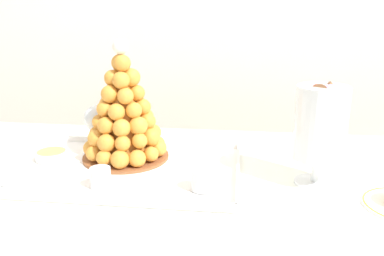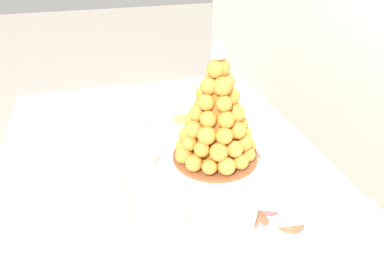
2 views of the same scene
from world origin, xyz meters
name	(u,v)px [view 1 (image 1 of 2)]	position (x,y,z in m)	size (l,w,h in m)	color
buffet_table	(186,220)	(0.00, 0.00, 0.63)	(1.65, 0.93, 0.73)	brown
serving_tray	(115,168)	(-0.20, 0.07, 0.74)	(0.67, 0.41, 0.02)	white
croquembouche	(124,114)	(-0.19, 0.14, 0.87)	(0.24, 0.24, 0.34)	brown
dessert_cup_left	(6,173)	(-0.44, -0.05, 0.76)	(0.06, 0.06, 0.05)	silver
dessert_cup_mid_left	(101,179)	(-0.20, -0.05, 0.76)	(0.05, 0.05, 0.05)	silver
dessert_cup_centre	(203,181)	(0.05, -0.04, 0.76)	(0.05, 0.05, 0.05)	silver
creme_brulee_ramekin	(52,155)	(-0.40, 0.11, 0.75)	(0.09, 0.09, 0.02)	white
macaron_goblet	(320,124)	(0.32, 0.05, 0.89)	(0.12, 0.12, 0.26)	white
wine_glass	(98,120)	(-0.28, 0.18, 0.84)	(0.08, 0.08, 0.15)	silver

